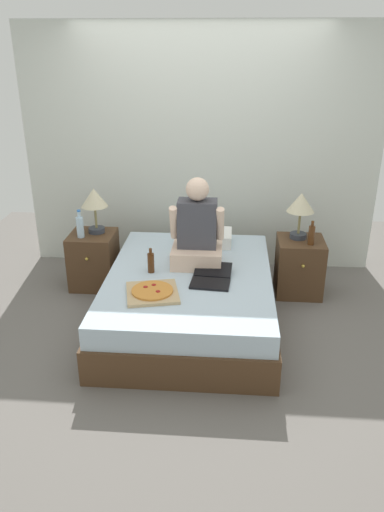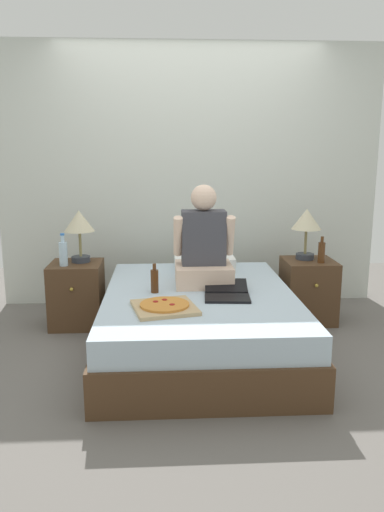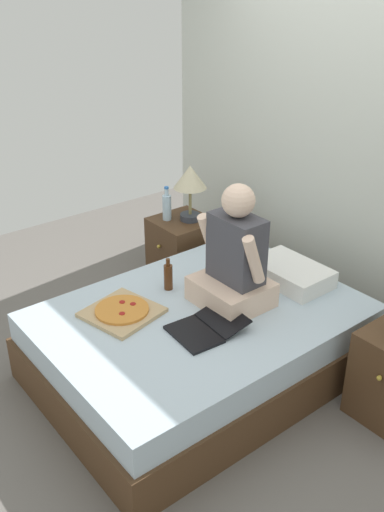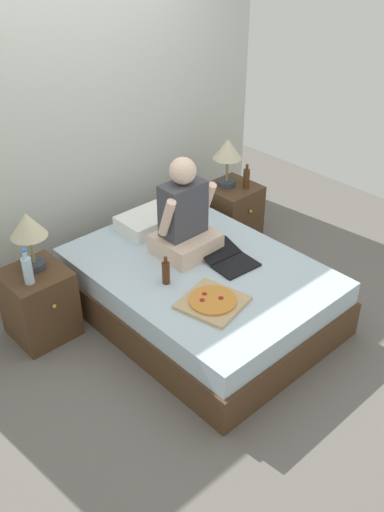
% 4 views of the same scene
% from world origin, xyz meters
% --- Properties ---
extents(ground_plane, '(5.69, 5.69, 0.00)m').
position_xyz_m(ground_plane, '(0.00, 0.00, 0.00)').
color(ground_plane, '#66605B').
extents(wall_back, '(3.69, 0.12, 2.50)m').
position_xyz_m(wall_back, '(0.00, 1.34, 1.25)').
color(wall_back, silver).
rests_on(wall_back, ground).
extents(bed, '(1.44, 1.96, 0.47)m').
position_xyz_m(bed, '(0.00, 0.00, 0.23)').
color(bed, '#4C331E').
rests_on(bed, ground).
extents(nightstand_left, '(0.44, 0.47, 0.55)m').
position_xyz_m(nightstand_left, '(-1.02, 0.64, 0.28)').
color(nightstand_left, '#4C331E').
rests_on(nightstand_left, ground).
extents(lamp_on_left_nightstand, '(0.26, 0.26, 0.45)m').
position_xyz_m(lamp_on_left_nightstand, '(-0.98, 0.69, 0.88)').
color(lamp_on_left_nightstand, '#333842').
rests_on(lamp_on_left_nightstand, nightstand_left).
extents(water_bottle, '(0.07, 0.07, 0.28)m').
position_xyz_m(water_bottle, '(-1.10, 0.55, 0.67)').
color(water_bottle, silver).
rests_on(water_bottle, nightstand_left).
extents(nightstand_right, '(0.44, 0.47, 0.55)m').
position_xyz_m(nightstand_right, '(1.02, 0.64, 0.28)').
color(nightstand_right, '#4C331E').
rests_on(nightstand_right, ground).
extents(lamp_on_right_nightstand, '(0.26, 0.26, 0.45)m').
position_xyz_m(lamp_on_right_nightstand, '(0.99, 0.69, 0.88)').
color(lamp_on_right_nightstand, '#333842').
rests_on(lamp_on_right_nightstand, nightstand_right).
extents(beer_bottle, '(0.06, 0.06, 0.23)m').
position_xyz_m(beer_bottle, '(1.09, 0.54, 0.65)').
color(beer_bottle, '#512D14').
rests_on(beer_bottle, nightstand_right).
extents(pillow, '(0.52, 0.34, 0.12)m').
position_xyz_m(pillow, '(0.09, 0.70, 0.53)').
color(pillow, white).
rests_on(pillow, bed).
extents(person_seated, '(0.47, 0.40, 0.78)m').
position_xyz_m(person_seated, '(0.05, 0.22, 0.76)').
color(person_seated, beige).
rests_on(person_seated, bed).
extents(laptop, '(0.35, 0.44, 0.07)m').
position_xyz_m(laptop, '(0.19, -0.13, 0.49)').
color(laptop, black).
rests_on(laptop, bed).
extents(pizza_box, '(0.48, 0.48, 0.05)m').
position_xyz_m(pizza_box, '(-0.26, -0.40, 0.49)').
color(pizza_box, tan).
rests_on(pizza_box, bed).
extents(beer_bottle_on_bed, '(0.06, 0.06, 0.22)m').
position_xyz_m(beer_bottle_on_bed, '(-0.33, -0.00, 0.56)').
color(beer_bottle_on_bed, '#4C2811').
rests_on(beer_bottle_on_bed, bed).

